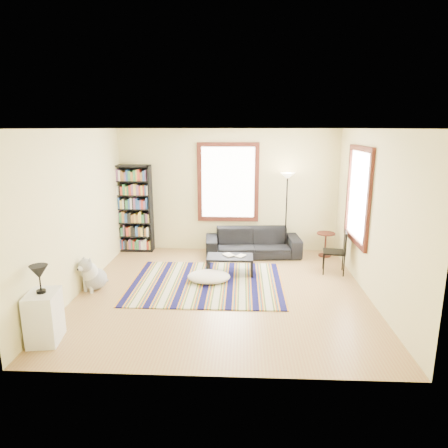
{
  "coord_description": "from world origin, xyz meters",
  "views": [
    {
      "loc": [
        0.33,
        -6.58,
        2.81
      ],
      "look_at": [
        0.0,
        0.5,
        1.1
      ],
      "focal_mm": 32.0,
      "sensor_mm": 36.0,
      "label": 1
    }
  ],
  "objects_px": {
    "side_table": "(325,244)",
    "folding_chair": "(334,252)",
    "floor_lamp": "(286,215)",
    "dog": "(95,272)",
    "coffee_table": "(230,265)",
    "floor_cushion": "(209,277)",
    "bookshelf": "(133,209)",
    "white_cabinet": "(44,317)",
    "sofa": "(253,242)"
  },
  "relations": [
    {
      "from": "coffee_table",
      "to": "white_cabinet",
      "type": "xyz_separation_m",
      "value": [
        -2.4,
        -2.68,
        0.17
      ]
    },
    {
      "from": "floor_cushion",
      "to": "folding_chair",
      "type": "distance_m",
      "value": 2.53
    },
    {
      "from": "floor_cushion",
      "to": "floor_lamp",
      "type": "xyz_separation_m",
      "value": [
        1.59,
        1.73,
        0.83
      ]
    },
    {
      "from": "sofa",
      "to": "side_table",
      "type": "relative_size",
      "value": 3.89
    },
    {
      "from": "sofa",
      "to": "folding_chair",
      "type": "distance_m",
      "value": 1.88
    },
    {
      "from": "sofa",
      "to": "bookshelf",
      "type": "distance_m",
      "value": 2.87
    },
    {
      "from": "floor_lamp",
      "to": "dog",
      "type": "height_order",
      "value": "floor_lamp"
    },
    {
      "from": "floor_cushion",
      "to": "white_cabinet",
      "type": "bearing_deg",
      "value": -132.09
    },
    {
      "from": "side_table",
      "to": "white_cabinet",
      "type": "height_order",
      "value": "white_cabinet"
    },
    {
      "from": "coffee_table",
      "to": "floor_cushion",
      "type": "distance_m",
      "value": 0.59
    },
    {
      "from": "side_table",
      "to": "white_cabinet",
      "type": "bearing_deg",
      "value": -139.08
    },
    {
      "from": "side_table",
      "to": "white_cabinet",
      "type": "xyz_separation_m",
      "value": [
        -4.5,
        -3.9,
        0.08
      ]
    },
    {
      "from": "sofa",
      "to": "folding_chair",
      "type": "xyz_separation_m",
      "value": [
        1.58,
        -1.02,
        0.12
      ]
    },
    {
      "from": "dog",
      "to": "bookshelf",
      "type": "bearing_deg",
      "value": 112.13
    },
    {
      "from": "sofa",
      "to": "dog",
      "type": "xyz_separation_m",
      "value": [
        -2.85,
        -2.05,
        0.0
      ]
    },
    {
      "from": "floor_cushion",
      "to": "folding_chair",
      "type": "bearing_deg",
      "value": 13.9
    },
    {
      "from": "floor_cushion",
      "to": "folding_chair",
      "type": "relative_size",
      "value": 0.94
    },
    {
      "from": "folding_chair",
      "to": "white_cabinet",
      "type": "bearing_deg",
      "value": -137.68
    },
    {
      "from": "floor_cushion",
      "to": "white_cabinet",
      "type": "relative_size",
      "value": 1.15
    },
    {
      "from": "floor_lamp",
      "to": "side_table",
      "type": "bearing_deg",
      "value": -3.9
    },
    {
      "from": "coffee_table",
      "to": "bookshelf",
      "type": "bearing_deg",
      "value": 147.77
    },
    {
      "from": "floor_lamp",
      "to": "bookshelf",
      "type": "bearing_deg",
      "value": 177.22
    },
    {
      "from": "coffee_table",
      "to": "side_table",
      "type": "relative_size",
      "value": 1.67
    },
    {
      "from": "folding_chair",
      "to": "sofa",
      "type": "bearing_deg",
      "value": 156.77
    },
    {
      "from": "side_table",
      "to": "folding_chair",
      "type": "distance_m",
      "value": 1.08
    },
    {
      "from": "bookshelf",
      "to": "white_cabinet",
      "type": "height_order",
      "value": "bookshelf"
    },
    {
      "from": "dog",
      "to": "coffee_table",
      "type": "bearing_deg",
      "value": 44.32
    },
    {
      "from": "white_cabinet",
      "to": "dog",
      "type": "bearing_deg",
      "value": 81.04
    },
    {
      "from": "floor_lamp",
      "to": "dog",
      "type": "bearing_deg",
      "value": -149.02
    },
    {
      "from": "bookshelf",
      "to": "floor_cushion",
      "type": "bearing_deg",
      "value": -44.72
    },
    {
      "from": "bookshelf",
      "to": "dog",
      "type": "xyz_separation_m",
      "value": [
        -0.08,
        -2.32,
        -0.69
      ]
    },
    {
      "from": "floor_cushion",
      "to": "folding_chair",
      "type": "height_order",
      "value": "folding_chair"
    },
    {
      "from": "floor_lamp",
      "to": "folding_chair",
      "type": "xyz_separation_m",
      "value": [
        0.84,
        -1.12,
        -0.5
      ]
    },
    {
      "from": "white_cabinet",
      "to": "dog",
      "type": "xyz_separation_m",
      "value": [
        0.02,
        1.81,
        -0.04
      ]
    },
    {
      "from": "coffee_table",
      "to": "floor_cushion",
      "type": "bearing_deg",
      "value": -130.29
    },
    {
      "from": "side_table",
      "to": "dog",
      "type": "xyz_separation_m",
      "value": [
        -4.48,
        -2.09,
        0.04
      ]
    },
    {
      "from": "floor_cushion",
      "to": "floor_lamp",
      "type": "bearing_deg",
      "value": 47.36
    },
    {
      "from": "coffee_table",
      "to": "folding_chair",
      "type": "relative_size",
      "value": 1.05
    },
    {
      "from": "sofa",
      "to": "white_cabinet",
      "type": "xyz_separation_m",
      "value": [
        -2.87,
        -3.86,
        0.04
      ]
    },
    {
      "from": "sofa",
      "to": "white_cabinet",
      "type": "distance_m",
      "value": 4.81
    },
    {
      "from": "dog",
      "to": "floor_cushion",
      "type": "bearing_deg",
      "value": 36.15
    },
    {
      "from": "floor_cushion",
      "to": "side_table",
      "type": "xyz_separation_m",
      "value": [
        2.48,
        1.67,
        0.17
      ]
    },
    {
      "from": "bookshelf",
      "to": "white_cabinet",
      "type": "bearing_deg",
      "value": -91.44
    },
    {
      "from": "sofa",
      "to": "floor_cushion",
      "type": "relative_size",
      "value": 2.61
    },
    {
      "from": "floor_lamp",
      "to": "sofa",
      "type": "bearing_deg",
      "value": -172.24
    },
    {
      "from": "coffee_table",
      "to": "folding_chair",
      "type": "bearing_deg",
      "value": 4.26
    },
    {
      "from": "bookshelf",
      "to": "coffee_table",
      "type": "relative_size",
      "value": 2.22
    },
    {
      "from": "bookshelf",
      "to": "folding_chair",
      "type": "distance_m",
      "value": 4.57
    },
    {
      "from": "bookshelf",
      "to": "floor_cushion",
      "type": "distance_m",
      "value": 2.84
    },
    {
      "from": "floor_lamp",
      "to": "dog",
      "type": "xyz_separation_m",
      "value": [
        -3.58,
        -2.15,
        -0.62
      ]
    }
  ]
}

